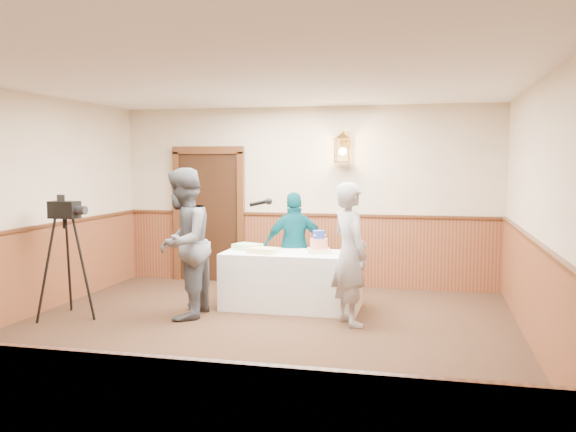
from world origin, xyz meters
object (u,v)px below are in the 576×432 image
display_table (291,280)px  tv_camera_rig (66,266)px  tiered_cake (319,244)px  sheet_cake_yellow (263,250)px  sheet_cake_green (247,247)px  assistant_p (295,246)px  baker (350,254)px  interviewer (183,243)px

display_table → tv_camera_rig: bearing=-156.7°
display_table → tiered_cake: tiered_cake is taller
sheet_cake_yellow → sheet_cake_green: bearing=137.9°
tiered_cake → display_table: bearing=-173.1°
tiered_cake → sheet_cake_green: (-1.00, 0.07, -0.08)m
assistant_p → display_table: bearing=76.5°
baker → tv_camera_rig: (-3.47, -0.49, -0.20)m
tiered_cake → sheet_cake_green: size_ratio=1.02×
assistant_p → tv_camera_rig: size_ratio=1.04×
tv_camera_rig → tiered_cake: bearing=25.0°
tiered_cake → sheet_cake_green: tiered_cake is taller
tiered_cake → interviewer: interviewer is taller
sheet_cake_yellow → tv_camera_rig: size_ratio=0.23×
sheet_cake_green → display_table: bearing=-9.8°
baker → assistant_p: bearing=5.4°
tiered_cake → sheet_cake_yellow: (-0.70, -0.20, -0.08)m
tiered_cake → sheet_cake_green: bearing=176.1°
display_table → baker: 1.17m
tiered_cake → sheet_cake_green: 1.01m
interviewer → tv_camera_rig: size_ratio=1.28×
display_table → sheet_cake_yellow: size_ratio=5.26×
baker → assistant_p: 1.47m
baker → tv_camera_rig: baker is taller
baker → tv_camera_rig: size_ratio=1.17×
sheet_cake_yellow → baker: bearing=-21.5°
display_table → sheet_cake_yellow: sheet_cake_yellow is taller
sheet_cake_yellow → sheet_cake_green: 0.40m
display_table → assistant_p: 0.64m
assistant_p → tiered_cake: bearing=111.9°
display_table → interviewer: interviewer is taller
sheet_cake_green → baker: bearing=-26.4°
sheet_cake_green → assistant_p: (0.58, 0.40, -0.03)m
sheet_cake_yellow → sheet_cake_green: size_ratio=1.00×
interviewer → assistant_p: size_ratio=1.23×
display_table → baker: (0.86, -0.63, 0.48)m
assistant_p → interviewer: bearing=28.0°
baker → interviewer: bearing=60.6°
display_table → baker: baker is taller
display_table → baker: size_ratio=1.06×
display_table → tv_camera_rig: 2.86m
tv_camera_rig → interviewer: bearing=17.4°
display_table → assistant_p: size_ratio=1.18×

